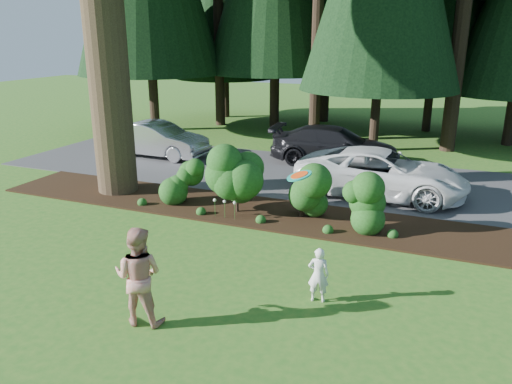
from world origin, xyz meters
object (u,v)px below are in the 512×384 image
car_dark_suv (335,145)px  frisbee (299,176)px  car_silver_wagon (157,139)px  adult (139,276)px  child (318,275)px  car_white_suv (381,173)px

car_dark_suv → frisbee: bearing=-175.3°
frisbee → car_silver_wagon: bearing=135.4°
adult → frisbee: bearing=-148.7°
adult → frisbee: frisbee is taller
car_silver_wagon → child: 12.75m
adult → car_dark_suv: bearing=-103.2°
car_white_suv → child: car_white_suv is taller
adult → car_silver_wagon: bearing=-69.4°
car_dark_suv → child: bearing=-172.9°
car_silver_wagon → frisbee: size_ratio=8.98×
car_white_suv → child: (-0.07, -6.97, -0.21)m
car_white_suv → car_dark_suv: size_ratio=1.06×
car_white_suv → frisbee: (-0.54, -6.84, 1.65)m
car_white_suv → adult: size_ratio=2.92×
car_silver_wagon → car_dark_suv: 7.20m
car_dark_suv → child: 10.61m
car_white_suv → child: bearing=-179.4°
car_white_suv → car_dark_suv: bearing=35.3°
car_white_suv → child: size_ratio=4.77×
car_dark_suv → child: (2.23, -10.37, -0.20)m
child → frisbee: frisbee is taller
car_white_suv → frisbee: size_ratio=10.92×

